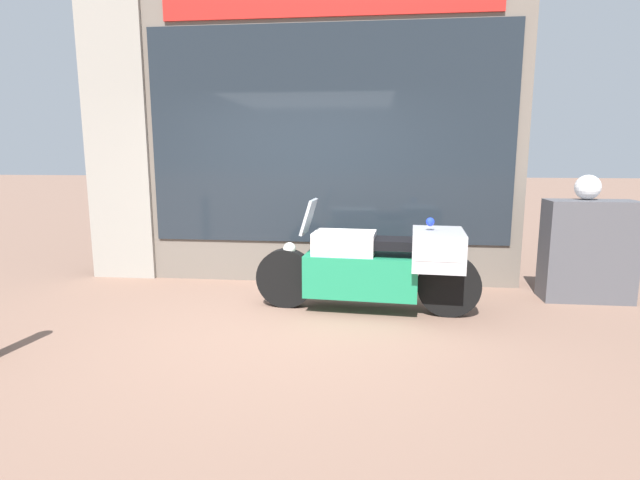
# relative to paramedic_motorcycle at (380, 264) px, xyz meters

# --- Properties ---
(ground_plane) EXTENTS (60.00, 60.00, 0.00)m
(ground_plane) POSITION_rel_paramedic_motorcycle_xyz_m (-1.08, -0.65, -0.53)
(ground_plane) COLOR #7A5B4C
(shop_building) EXTENTS (5.69, 0.55, 3.70)m
(shop_building) POSITION_rel_paramedic_motorcycle_xyz_m (-1.47, 1.34, 1.33)
(shop_building) COLOR #6B6056
(shop_building) RESTS_ON ground
(window_display) EXTENTS (4.37, 0.30, 2.04)m
(window_display) POSITION_rel_paramedic_motorcycle_xyz_m (-0.72, 1.38, -0.05)
(window_display) COLOR slate
(window_display) RESTS_ON ground
(paramedic_motorcycle) EXTENTS (2.42, 0.78, 1.21)m
(paramedic_motorcycle) POSITION_rel_paramedic_motorcycle_xyz_m (0.00, 0.00, 0.00)
(paramedic_motorcycle) COLOR black
(paramedic_motorcycle) RESTS_ON ground
(utility_cabinet) EXTENTS (0.98, 0.41, 1.17)m
(utility_cabinet) POSITION_rel_paramedic_motorcycle_xyz_m (2.38, 0.71, 0.05)
(utility_cabinet) COLOR #4C4C51
(utility_cabinet) RESTS_ON ground
(white_helmet) EXTENTS (0.28, 0.28, 0.28)m
(white_helmet) POSITION_rel_paramedic_motorcycle_xyz_m (2.35, 0.79, 0.78)
(white_helmet) COLOR white
(white_helmet) RESTS_ON utility_cabinet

